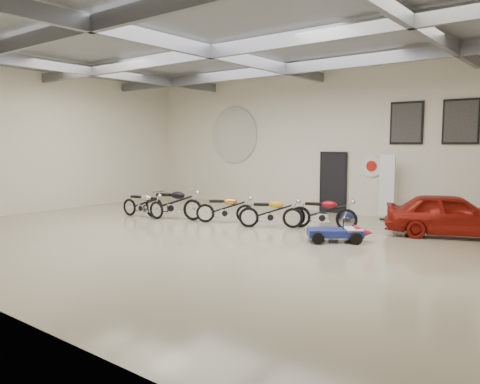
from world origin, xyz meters
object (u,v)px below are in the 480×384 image
Objects in this scene: motorcycle_gold at (225,208)px; vintage_car at (452,215)px; motorcycle_black at (173,202)px; banner_stand at (387,189)px; motorcycle_silver at (143,203)px; motorcycle_yellow at (271,212)px; motorcycle_red at (323,212)px; go_kart at (341,230)px.

vintage_car is at bearing -11.68° from motorcycle_gold.
motorcycle_black is 1.89m from motorcycle_gold.
banner_stand is 7.97m from motorcycle_silver.
banner_stand is at bearing 25.51° from motorcycle_yellow.
motorcycle_black reaches higher than motorcycle_silver.
motorcycle_black is (1.04, 0.38, 0.08)m from motorcycle_silver.
motorcycle_red reaches higher than motorcycle_silver.
motorcycle_silver is 1.00× the size of motorcycle_gold.
banner_stand is 1.22× the size of go_kart.
motorcycle_red is 1.16× the size of go_kart.
motorcycle_gold is at bearing 88.03° from vintage_car.
motorcycle_red is (-0.87, -2.62, -0.51)m from banner_stand.
vintage_car is (7.90, 2.53, 0.03)m from motorcycle_black.
vintage_car reaches higher than motorcycle_gold.
motorcycle_yellow is (1.58, 0.17, 0.01)m from motorcycle_gold.
motorcycle_yellow is at bearing -24.11° from motorcycle_gold.
banner_stand reaches higher than motorcycle_gold.
motorcycle_black is 8.29m from vintage_car.
banner_stand is 5.20m from motorcycle_gold.
motorcycle_yellow is 2.55m from go_kart.
motorcycle_silver is 1.11m from motorcycle_black.
motorcycle_gold is 3.03m from motorcycle_red.
banner_stand is at bearing 56.63° from motorcycle_red.
motorcycle_red is at bearing 88.65° from vintage_car.
vintage_car reaches higher than go_kart.
motorcycle_red is at bearing -95.65° from banner_stand.
motorcycle_gold is at bearing 12.83° from motorcycle_silver.
motorcycle_yellow is at bearing 9.31° from motorcycle_silver.
go_kart is at bearing 0.24° from motorcycle_silver.
go_kart is (1.18, -1.32, -0.20)m from motorcycle_red.
motorcycle_gold is 0.54× the size of vintage_car.
banner_stand is 2.81m from motorcycle_red.
motorcycle_silver is 4.56m from motorcycle_yellow.
go_kart is 0.49× the size of vintage_car.
motorcycle_black is 4.91m from motorcycle_red.
motorcycle_yellow is at bearing -164.58° from motorcycle_red.
go_kart is at bearing -72.73° from banner_stand.
motorcycle_yellow is at bearing 130.40° from go_kart.
motorcycle_gold is (2.87, 0.85, 0.00)m from motorcycle_silver.
motorcycle_silver is at bearing 166.05° from motorcycle_gold.
banner_stand reaches higher than go_kart.
motorcycle_gold is at bearing -176.90° from motorcycle_red.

